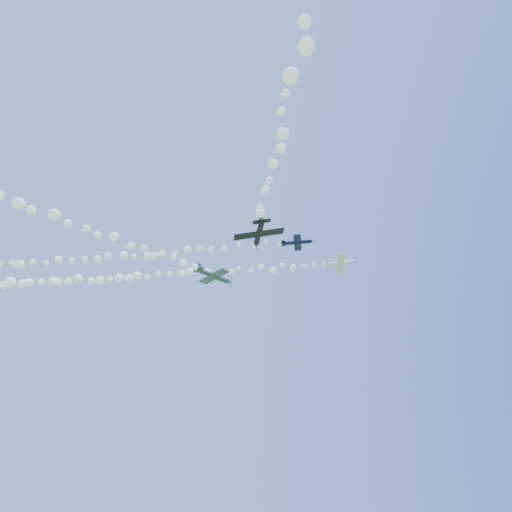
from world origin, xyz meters
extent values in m
cylinder|color=white|center=(25.37, 3.40, 54.97)|extent=(6.06, 2.45, 1.41)
cone|color=white|center=(28.46, 2.42, 55.28)|extent=(0.96, 0.98, 0.87)
cone|color=red|center=(28.89, 2.29, 55.32)|extent=(0.39, 0.36, 0.31)
cube|color=black|center=(28.78, 2.32, 55.31)|extent=(0.24, 0.26, 1.90)
cube|color=white|center=(25.62, 3.32, 54.87)|extent=(3.69, 7.52, 0.53)
cube|color=white|center=(22.80, 4.21, 54.76)|extent=(1.61, 2.74, 0.25)
cube|color=red|center=(22.68, 4.27, 55.30)|extent=(1.03, 0.44, 1.29)
sphere|color=black|center=(26.15, 3.17, 55.43)|extent=(0.96, 0.95, 0.81)
cylinder|color=black|center=(11.76, -8.90, 49.41)|extent=(4.96, 3.23, 0.80)
cone|color=black|center=(14.46, -9.82, 49.45)|extent=(0.89, 0.92, 0.71)
cone|color=silver|center=(14.83, -9.94, 49.45)|extent=(0.35, 0.34, 0.25)
cube|color=black|center=(14.73, -9.91, 49.45)|extent=(0.20, 0.42, 1.66)
cube|color=black|center=(11.97, -8.96, 49.31)|extent=(3.28, 6.49, 1.35)
cube|color=black|center=(9.51, -8.15, 49.42)|extent=(1.42, 2.37, 0.50)
cube|color=silver|center=(9.41, -8.21, 49.90)|extent=(0.89, 0.52, 1.06)
sphere|color=black|center=(12.44, -9.20, 49.75)|extent=(0.84, 0.90, 0.75)
cylinder|color=#36414F|center=(-2.72, -4.37, 43.18)|extent=(6.53, 2.58, 0.98)
cone|color=#36414F|center=(0.47, -2.87, 43.15)|extent=(0.97, 1.04, 0.88)
cone|color=navy|center=(0.91, -2.66, 43.14)|extent=(0.40, 0.38, 0.31)
cube|color=black|center=(0.80, -2.72, 43.15)|extent=(0.28, 0.48, 2.06)
cube|color=#36414F|center=(-2.48, -4.23, 43.05)|extent=(4.83, 7.87, 1.57)
cube|color=#36414F|center=(-5.36, -5.62, 43.27)|extent=(2.02, 2.92, 0.59)
cube|color=navy|center=(-5.39, -5.75, 43.85)|extent=(1.08, 0.73, 1.31)
sphere|color=black|center=(-1.85, -4.04, 43.58)|extent=(1.10, 1.15, 0.91)
cylinder|color=black|center=(0.84, -27.25, 35.58)|extent=(1.70, 5.37, 1.24)
cone|color=black|center=(1.04, -24.42, 35.85)|extent=(0.81, 0.80, 0.77)
cone|color=gold|center=(1.07, -24.03, 35.89)|extent=(0.29, 0.33, 0.28)
cube|color=black|center=(1.06, -24.13, 35.88)|extent=(0.56, 0.18, 1.64)
cube|color=black|center=(0.88, -27.03, 35.50)|extent=(6.39, 1.93, 1.89)
cube|color=black|center=(0.65, -29.61, 35.39)|extent=(2.27, 0.96, 0.72)
cube|color=gold|center=(0.52, -29.72, 35.85)|extent=(0.41, 0.91, 1.12)
sphere|color=black|center=(0.80, -26.54, 35.97)|extent=(0.82, 0.73, 0.83)
camera|label=1|loc=(-8.03, -68.22, 2.00)|focal=30.00mm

